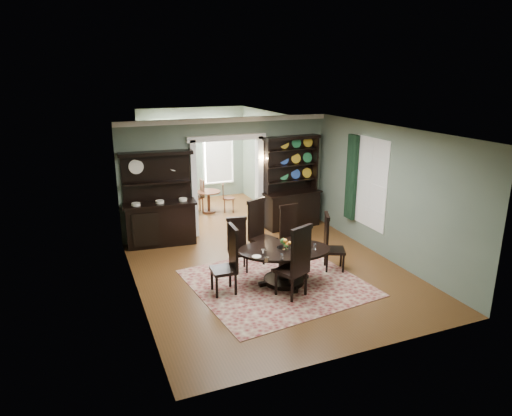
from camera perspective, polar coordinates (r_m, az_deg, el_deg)
The scene contains 19 objects.
room at distance 9.17m, azimuth 2.24°, elevation 0.68°, with size 5.51×6.01×3.01m.
parlor at distance 14.23m, azimuth -6.92°, elevation 6.14°, with size 3.51×3.50×3.01m.
doorway_trim at distance 11.83m, azimuth -3.66°, elevation 4.56°, with size 2.08×0.25×2.57m.
right_window at distance 11.21m, azimuth 13.02°, elevation 3.38°, with size 0.15×1.47×2.12m.
wall_sconce at distance 11.96m, azimuth 0.89°, elevation 6.06°, with size 0.27×0.21×0.21m.
rug at distance 9.35m, azimuth 2.58°, elevation -9.31°, with size 3.21×3.06×0.01m, color maroon.
dining_table at distance 9.17m, azimuth 3.55°, elevation -6.42°, with size 2.08×2.08×0.73m.
centerpiece at distance 9.02m, azimuth 3.48°, elevation -4.85°, with size 1.37×0.88×0.22m.
chair_far_left at distance 9.74m, azimuth -2.35°, elevation -4.35°, with size 0.49×0.47×1.15m.
chair_far_mid at distance 10.22m, azimuth 0.42°, elevation -2.54°, with size 0.67×0.66×1.39m.
chair_far_right at distance 10.40m, azimuth 4.28°, elevation -2.75°, with size 0.48×0.46×1.23m.
chair_end_left at distance 8.73m, azimuth -3.40°, elevation -6.28°, with size 0.49×0.52×1.34m.
chair_end_right at distance 9.82m, azimuth 9.24°, elevation -4.08°, with size 0.59×0.60×1.25m.
chair_near at distance 8.51m, azimuth 5.09°, elevation -6.54°, with size 0.68×0.67×1.44m.
sideboard at distance 11.36m, azimuth -11.93°, elevation -0.57°, with size 1.79×0.76×2.29m.
welsh_dresser at distance 12.41m, azimuth 4.44°, elevation 1.70°, with size 1.63×0.71×2.48m.
parlor_table at distance 13.78m, azimuth -5.94°, elevation 1.18°, with size 0.71×0.71×0.66m.
parlor_chair_left at distance 13.76m, azimuth -7.19°, elevation 1.59°, with size 0.43×0.43×1.01m.
parlor_chair_right at distance 13.80m, azimuth -3.69°, elevation 1.43°, with size 0.41×0.40×0.88m.
Camera 1 is at (-3.64, -7.98, 4.12)m, focal length 32.00 mm.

